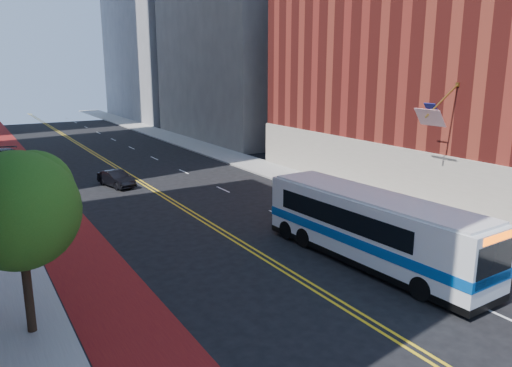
{
  "coord_description": "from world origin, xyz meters",
  "views": [
    {
      "loc": [
        -12.75,
        -12.46,
        9.65
      ],
      "look_at": [
        -0.51,
        8.0,
        3.99
      ],
      "focal_mm": 35.0,
      "sensor_mm": 36.0,
      "label": 1
    }
  ],
  "objects_px": {
    "transit_bus": "(369,227)",
    "car_a": "(20,188)",
    "car_c": "(3,158)",
    "street_tree": "(20,206)",
    "car_b": "(116,179)"
  },
  "relations": [
    {
      "from": "transit_bus",
      "to": "car_b",
      "type": "bearing_deg",
      "value": 102.45
    },
    {
      "from": "street_tree",
      "to": "car_b",
      "type": "height_order",
      "value": "street_tree"
    },
    {
      "from": "car_a",
      "to": "car_c",
      "type": "distance_m",
      "value": 14.0
    },
    {
      "from": "street_tree",
      "to": "transit_bus",
      "type": "distance_m",
      "value": 15.74
    },
    {
      "from": "street_tree",
      "to": "transit_bus",
      "type": "relative_size",
      "value": 0.52
    },
    {
      "from": "street_tree",
      "to": "car_a",
      "type": "xyz_separation_m",
      "value": [
        1.94,
        21.89,
        -4.23
      ]
    },
    {
      "from": "transit_bus",
      "to": "car_c",
      "type": "height_order",
      "value": "transit_bus"
    },
    {
      "from": "transit_bus",
      "to": "car_a",
      "type": "xyz_separation_m",
      "value": [
        -13.45,
        23.08,
        -1.16
      ]
    },
    {
      "from": "car_a",
      "to": "car_c",
      "type": "bearing_deg",
      "value": 97.31
    },
    {
      "from": "car_a",
      "to": "car_c",
      "type": "xyz_separation_m",
      "value": [
        0.0,
        14.0,
        0.11
      ]
    },
    {
      "from": "car_a",
      "to": "car_c",
      "type": "height_order",
      "value": "car_c"
    },
    {
      "from": "street_tree",
      "to": "car_b",
      "type": "distance_m",
      "value": 23.55
    },
    {
      "from": "car_a",
      "to": "car_b",
      "type": "xyz_separation_m",
      "value": [
        7.09,
        -0.56,
        -0.02
      ]
    },
    {
      "from": "transit_bus",
      "to": "car_a",
      "type": "height_order",
      "value": "transit_bus"
    },
    {
      "from": "transit_bus",
      "to": "car_a",
      "type": "relative_size",
      "value": 3.25
    }
  ]
}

